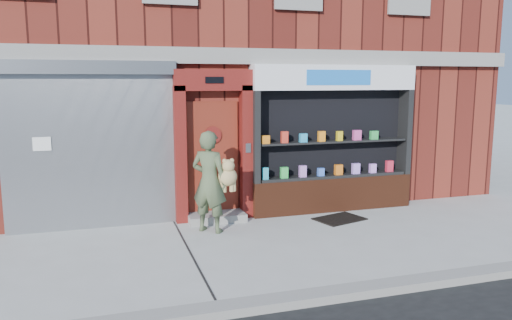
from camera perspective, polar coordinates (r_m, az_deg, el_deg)
name	(u,v)px	position (r m, az deg, el deg)	size (l,w,h in m)	color
ground	(283,244)	(8.41, 3.15, -9.61)	(80.00, 80.00, 0.00)	#9E9E99
curb	(343,293)	(6.56, 9.96, -14.77)	(60.00, 0.30, 0.12)	gray
building	(206,31)	(13.80, -5.72, 14.49)	(12.00, 8.16, 8.00)	#4B1611
shutter_bay	(90,135)	(9.43, -18.46, 2.69)	(3.10, 0.30, 3.04)	gray
red_door_bay	(214,145)	(9.62, -4.86, 1.68)	(1.52, 0.58, 2.90)	#5C120F
pharmacy_bay	(333,145)	(10.41, 8.75, 1.70)	(3.50, 0.41, 3.00)	#512313
woman	(211,181)	(8.89, -5.16, -2.41)	(0.88, 0.76, 1.83)	#475437
doormat	(339,219)	(9.96, 9.51, -6.65)	(0.92, 0.64, 0.02)	black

